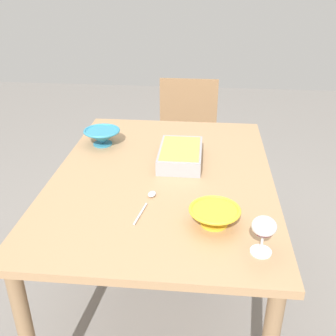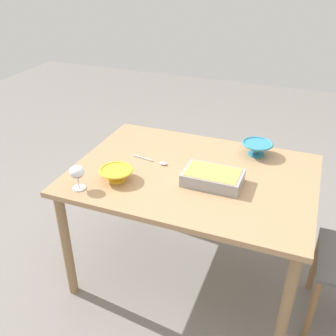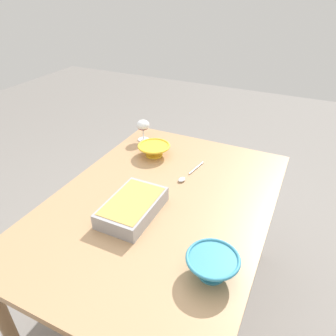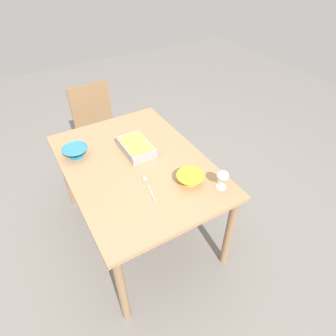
{
  "view_description": "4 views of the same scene",
  "coord_description": "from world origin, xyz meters",
  "px_view_note": "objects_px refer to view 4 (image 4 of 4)",
  "views": [
    {
      "loc": [
        1.49,
        0.17,
        1.52
      ],
      "look_at": [
        0.09,
        0.03,
        0.8
      ],
      "focal_mm": 42.61,
      "sensor_mm": 36.0,
      "label": 1
    },
    {
      "loc": [
        -0.53,
        1.72,
        1.79
      ],
      "look_at": [
        0.12,
        0.07,
        0.77
      ],
      "focal_mm": 41.06,
      "sensor_mm": 36.0,
      "label": 2
    },
    {
      "loc": [
        -0.98,
        -0.5,
        1.58
      ],
      "look_at": [
        0.2,
        0.06,
        0.77
      ],
      "focal_mm": 33.58,
      "sensor_mm": 36.0,
      "label": 3
    },
    {
      "loc": [
        1.44,
        -0.59,
        2.0
      ],
      "look_at": [
        0.22,
        0.13,
        0.79
      ],
      "focal_mm": 30.81,
      "sensor_mm": 36.0,
      "label": 4
    }
  ],
  "objects_px": {
    "dining_table": "(137,172)",
    "casserole_dish": "(136,147)",
    "mixing_bowl": "(190,178)",
    "wine_glass": "(223,177)",
    "serving_spoon": "(147,183)",
    "chair": "(98,126)",
    "small_bowl": "(75,152)"
  },
  "relations": [
    {
      "from": "mixing_bowl",
      "to": "wine_glass",
      "type": "bearing_deg",
      "value": 46.09
    },
    {
      "from": "dining_table",
      "to": "wine_glass",
      "type": "bearing_deg",
      "value": 36.41
    },
    {
      "from": "chair",
      "to": "serving_spoon",
      "type": "xyz_separation_m",
      "value": [
        1.24,
        -0.08,
        0.27
      ]
    },
    {
      "from": "mixing_bowl",
      "to": "small_bowl",
      "type": "xyz_separation_m",
      "value": [
        -0.63,
        -0.55,
        0.01
      ]
    },
    {
      "from": "dining_table",
      "to": "casserole_dish",
      "type": "xyz_separation_m",
      "value": [
        -0.13,
        0.07,
        0.12
      ]
    },
    {
      "from": "wine_glass",
      "to": "casserole_dish",
      "type": "xyz_separation_m",
      "value": [
        -0.62,
        -0.29,
        -0.05
      ]
    },
    {
      "from": "casserole_dish",
      "to": "serving_spoon",
      "type": "distance_m",
      "value": 0.37
    },
    {
      "from": "mixing_bowl",
      "to": "small_bowl",
      "type": "relative_size",
      "value": 1.0
    },
    {
      "from": "wine_glass",
      "to": "casserole_dish",
      "type": "bearing_deg",
      "value": -154.51
    },
    {
      "from": "dining_table",
      "to": "casserole_dish",
      "type": "bearing_deg",
      "value": 152.4
    },
    {
      "from": "dining_table",
      "to": "wine_glass",
      "type": "height_order",
      "value": "wine_glass"
    },
    {
      "from": "dining_table",
      "to": "mixing_bowl",
      "type": "bearing_deg",
      "value": 31.73
    },
    {
      "from": "serving_spoon",
      "to": "casserole_dish",
      "type": "bearing_deg",
      "value": 164.82
    },
    {
      "from": "wine_glass",
      "to": "casserole_dish",
      "type": "height_order",
      "value": "wine_glass"
    },
    {
      "from": "chair",
      "to": "casserole_dish",
      "type": "relative_size",
      "value": 2.81
    },
    {
      "from": "wine_glass",
      "to": "serving_spoon",
      "type": "xyz_separation_m",
      "value": [
        -0.26,
        -0.39,
        -0.08
      ]
    },
    {
      "from": "chair",
      "to": "casserole_dish",
      "type": "xyz_separation_m",
      "value": [
        0.89,
        0.01,
        0.3
      ]
    },
    {
      "from": "dining_table",
      "to": "small_bowl",
      "type": "bearing_deg",
      "value": -130.52
    },
    {
      "from": "casserole_dish",
      "to": "mixing_bowl",
      "type": "xyz_separation_m",
      "value": [
        0.48,
        0.15,
        -0.0
      ]
    },
    {
      "from": "wine_glass",
      "to": "casserole_dish",
      "type": "relative_size",
      "value": 0.43
    },
    {
      "from": "wine_glass",
      "to": "chair",
      "type": "bearing_deg",
      "value": -168.44
    },
    {
      "from": "chair",
      "to": "casserole_dish",
      "type": "height_order",
      "value": "chair"
    },
    {
      "from": "wine_glass",
      "to": "mixing_bowl",
      "type": "distance_m",
      "value": 0.21
    },
    {
      "from": "wine_glass",
      "to": "mixing_bowl",
      "type": "height_order",
      "value": "wine_glass"
    },
    {
      "from": "chair",
      "to": "mixing_bowl",
      "type": "relative_size",
      "value": 4.76
    },
    {
      "from": "casserole_dish",
      "to": "mixing_bowl",
      "type": "bearing_deg",
      "value": 17.41
    },
    {
      "from": "dining_table",
      "to": "wine_glass",
      "type": "xyz_separation_m",
      "value": [
        0.49,
        0.36,
        0.17
      ]
    },
    {
      "from": "casserole_dish",
      "to": "small_bowl",
      "type": "distance_m",
      "value": 0.43
    },
    {
      "from": "casserole_dish",
      "to": "serving_spoon",
      "type": "relative_size",
      "value": 1.32
    },
    {
      "from": "dining_table",
      "to": "serving_spoon",
      "type": "distance_m",
      "value": 0.25
    },
    {
      "from": "dining_table",
      "to": "mixing_bowl",
      "type": "distance_m",
      "value": 0.43
    },
    {
      "from": "chair",
      "to": "wine_glass",
      "type": "relative_size",
      "value": 6.59
    }
  ]
}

